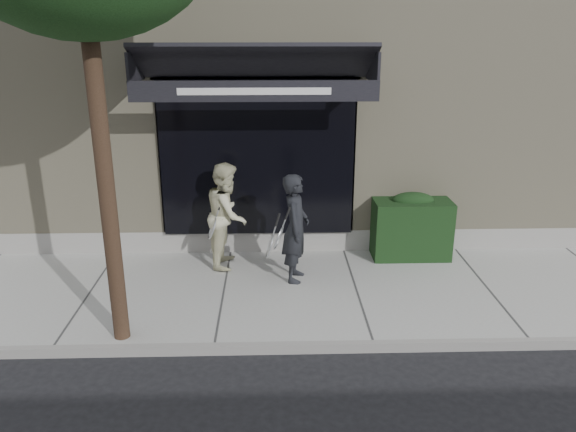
{
  "coord_description": "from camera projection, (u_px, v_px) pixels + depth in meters",
  "views": [
    {
      "loc": [
        -1.26,
        -7.67,
        3.9
      ],
      "look_at": [
        -1.02,
        0.6,
        1.08
      ],
      "focal_mm": 35.0,
      "sensor_mm": 36.0,
      "label": 1
    }
  ],
  "objects": [
    {
      "name": "hedge",
      "position": [
        411.0,
        226.0,
        9.56
      ],
      "size": [
        1.3,
        0.7,
        1.14
      ],
      "color": "black",
      "rests_on": "sidewalk"
    },
    {
      "name": "building_facade",
      "position": [
        328.0,
        81.0,
        12.36
      ],
      "size": [
        14.3,
        8.04,
        5.64
      ],
      "color": "tan",
      "rests_on": "ground"
    },
    {
      "name": "ground",
      "position": [
        356.0,
        295.0,
        8.55
      ],
      "size": [
        80.0,
        80.0,
        0.0
      ],
      "primitive_type": "plane",
      "color": "black",
      "rests_on": "ground"
    },
    {
      "name": "sidewalk",
      "position": [
        356.0,
        292.0,
        8.53
      ],
      "size": [
        20.0,
        3.0,
        0.12
      ],
      "primitive_type": "cube",
      "color": "#9A9A95",
      "rests_on": "ground"
    },
    {
      "name": "curb",
      "position": [
        374.0,
        346.0,
        7.07
      ],
      "size": [
        20.0,
        0.1,
        0.14
      ],
      "primitive_type": "cube",
      "color": "gray",
      "rests_on": "ground"
    },
    {
      "name": "pedestrian_front",
      "position": [
        295.0,
        228.0,
        8.56
      ],
      "size": [
        0.75,
        0.89,
        1.7
      ],
      "color": "black",
      "rests_on": "sidewalk"
    },
    {
      "name": "pedestrian_back",
      "position": [
        227.0,
        215.0,
        9.11
      ],
      "size": [
        0.72,
        0.89,
        1.73
      ],
      "color": "beige",
      "rests_on": "sidewalk"
    }
  ]
}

